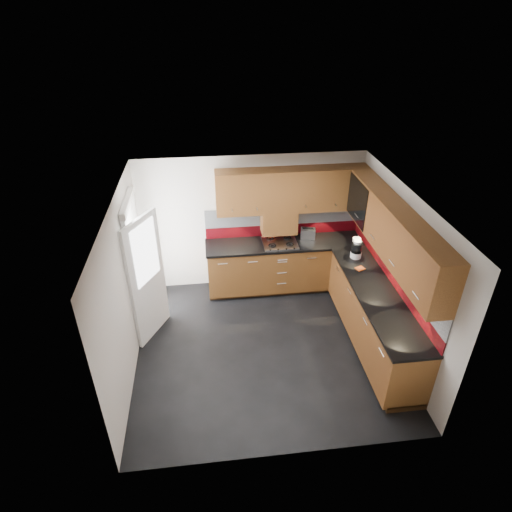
{
  "coord_description": "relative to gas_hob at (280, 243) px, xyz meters",
  "views": [
    {
      "loc": [
        -0.72,
        -4.78,
        4.54
      ],
      "look_at": [
        -0.06,
        0.65,
        1.22
      ],
      "focal_mm": 30.0,
      "sensor_mm": 36.0,
      "label": 1
    }
  ],
  "objects": [
    {
      "name": "base_cabinets",
      "position": [
        0.62,
        -0.75,
        -0.52
      ],
      "size": [
        2.7,
        3.2,
        0.95
      ],
      "color": "#563213",
      "rests_on": "room"
    },
    {
      "name": "gas_hob",
      "position": [
        0.0,
        0.0,
        0.0
      ],
      "size": [
        0.58,
        0.51,
        0.05
      ],
      "color": "silver",
      "rests_on": "countertop"
    },
    {
      "name": "upper_cabinets",
      "position": [
        0.78,
        -0.69,
        0.88
      ],
      "size": [
        2.5,
        3.2,
        0.72
      ],
      "color": "#563213",
      "rests_on": "room"
    },
    {
      "name": "extractor_hood",
      "position": [
        -0.0,
        0.17,
        0.33
      ],
      "size": [
        0.6,
        0.33,
        0.4
      ],
      "primitive_type": "cube",
      "color": "#563213",
      "rests_on": "room"
    },
    {
      "name": "countertop",
      "position": [
        0.6,
        -0.77,
        -0.03
      ],
      "size": [
        2.72,
        3.22,
        0.04
      ],
      "color": "black",
      "rests_on": "base_cabinets"
    },
    {
      "name": "backsplash",
      "position": [
        0.83,
        -0.54,
        0.26
      ],
      "size": [
        2.7,
        3.2,
        0.54
      ],
      "color": "maroon",
      "rests_on": "countertop"
    },
    {
      "name": "room",
      "position": [
        -0.45,
        -1.47,
        0.54
      ],
      "size": [
        4.0,
        3.8,
        2.64
      ],
      "color": "black"
    },
    {
      "name": "glass_cabinet",
      "position": [
        1.26,
        -0.4,
        0.91
      ],
      "size": [
        0.32,
        0.8,
        0.66
      ],
      "color": "black",
      "rests_on": "room"
    },
    {
      "name": "back_door",
      "position": [
        -2.23,
        -0.72,
        0.08
      ],
      "size": [
        0.42,
        1.19,
        2.04
      ],
      "color": "white",
      "rests_on": "room"
    },
    {
      "name": "food_processor",
      "position": [
        1.14,
        -0.59,
        0.12
      ],
      "size": [
        0.18,
        0.18,
        0.3
      ],
      "color": "white",
      "rests_on": "countertop"
    },
    {
      "name": "paper_towel",
      "position": [
        1.18,
        -0.45,
        0.12
      ],
      "size": [
        0.17,
        0.17,
        0.27
      ],
      "primitive_type": "cylinder",
      "rotation": [
        0.0,
        0.0,
        -0.43
      ],
      "color": "white",
      "rests_on": "countertop"
    },
    {
      "name": "utensil_pot",
      "position": [
        -0.11,
        0.24,
        0.09
      ],
      "size": [
        0.13,
        0.13,
        0.48
      ],
      "color": "red",
      "rests_on": "countertop"
    },
    {
      "name": "orange_cloth",
      "position": [
        1.1,
        -0.94,
        -0.01
      ],
      "size": [
        0.16,
        0.15,
        0.01
      ],
      "primitive_type": "cube",
      "rotation": [
        0.0,
        0.0,
        0.4
      ],
      "color": "#FA5D1B",
      "rests_on": "countertop"
    },
    {
      "name": "toaster",
      "position": [
        0.51,
        0.14,
        0.07
      ],
      "size": [
        0.28,
        0.2,
        0.18
      ],
      "color": "silver",
      "rests_on": "countertop"
    }
  ]
}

